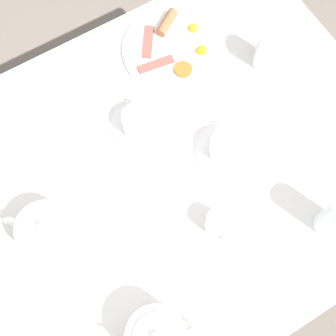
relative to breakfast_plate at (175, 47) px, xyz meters
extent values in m
plane|color=#70665B|center=(0.31, -0.21, -0.76)|extent=(8.00, 8.00, 0.00)
cube|color=silver|center=(0.31, -0.21, -0.02)|extent=(0.97, 1.23, 0.03)
cylinder|color=brown|center=(-0.13, 0.36, -0.40)|extent=(0.04, 0.04, 0.72)
cylinder|color=white|center=(0.00, 0.00, 0.00)|extent=(0.30, 0.30, 0.01)
cylinder|color=white|center=(0.06, 0.05, 0.01)|extent=(0.06, 0.06, 0.00)
sphere|color=yellow|center=(0.06, 0.05, 0.02)|extent=(0.03, 0.03, 0.03)
cylinder|color=white|center=(-0.02, 0.07, 0.01)|extent=(0.07, 0.07, 0.00)
sphere|color=yellow|center=(-0.02, 0.07, 0.02)|extent=(0.03, 0.03, 0.03)
cylinder|color=brown|center=(-0.07, 0.02, 0.02)|extent=(0.07, 0.09, 0.03)
cube|color=#B74C42|center=(-0.05, -0.06, 0.01)|extent=(0.10, 0.08, 0.01)
cube|color=#B74C42|center=(0.02, -0.08, 0.01)|extent=(0.04, 0.11, 0.01)
cylinder|color=#D16023|center=(0.08, -0.02, 0.01)|extent=(0.05, 0.05, 0.01)
cylinder|color=white|center=(0.30, -0.54, 0.04)|extent=(0.13, 0.13, 0.09)
cylinder|color=white|center=(0.30, -0.54, 0.09)|extent=(0.09, 0.09, 0.01)
sphere|color=white|center=(0.30, -0.54, 0.10)|extent=(0.02, 0.02, 0.02)
cone|color=white|center=(0.36, -0.48, 0.05)|extent=(0.05, 0.05, 0.05)
torus|color=white|center=(0.25, -0.59, 0.04)|extent=(0.06, 0.06, 0.08)
cylinder|color=white|center=(0.64, -0.44, 0.04)|extent=(0.13, 0.13, 0.09)
cylinder|color=white|center=(0.64, -0.44, 0.09)|extent=(0.09, 0.09, 0.01)
sphere|color=white|center=(0.64, -0.44, 0.10)|extent=(0.02, 0.02, 0.02)
torus|color=white|center=(0.67, -0.37, 0.04)|extent=(0.04, 0.07, 0.08)
cylinder|color=white|center=(0.34, -0.05, -0.01)|extent=(0.16, 0.16, 0.01)
cylinder|color=white|center=(0.34, -0.05, 0.03)|extent=(0.09, 0.09, 0.06)
cylinder|color=tan|center=(0.34, -0.05, 0.02)|extent=(0.08, 0.08, 0.04)
torus|color=white|center=(0.30, -0.03, 0.03)|extent=(0.04, 0.03, 0.04)
cylinder|color=white|center=(0.16, -0.21, -0.01)|extent=(0.16, 0.16, 0.01)
cylinder|color=white|center=(0.16, -0.21, 0.03)|extent=(0.09, 0.09, 0.06)
cylinder|color=tan|center=(0.16, -0.21, 0.02)|extent=(0.08, 0.08, 0.05)
torus|color=white|center=(0.12, -0.19, 0.03)|extent=(0.04, 0.02, 0.04)
cylinder|color=white|center=(0.63, 0.06, 0.07)|extent=(0.07, 0.07, 0.15)
cylinder|color=white|center=(0.17, 0.19, 0.05)|extent=(0.07, 0.07, 0.12)
cylinder|color=white|center=(0.49, -0.18, 0.02)|extent=(0.06, 0.06, 0.06)
torus|color=white|center=(0.52, -0.18, 0.02)|extent=(0.04, 0.01, 0.04)
cube|color=white|center=(-0.02, -0.39, 0.00)|extent=(0.20, 0.18, 0.01)
cube|color=silver|center=(0.42, 0.15, -0.01)|extent=(0.05, 0.21, 0.00)
camera|label=1|loc=(0.66, -0.42, 1.12)|focal=50.00mm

